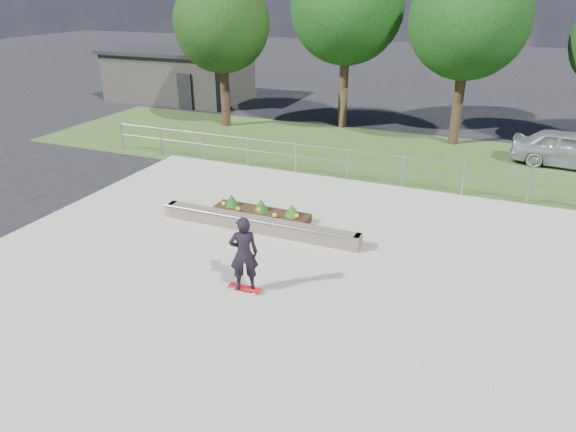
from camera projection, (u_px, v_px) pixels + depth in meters
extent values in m
plane|color=black|center=(256.00, 280.00, 12.33)|extent=(120.00, 120.00, 0.00)
cube|color=#2D481D|center=(370.00, 154.00, 21.60)|extent=(30.00, 8.00, 0.02)
cube|color=#9A9688|center=(256.00, 279.00, 12.32)|extent=(15.00, 15.00, 0.06)
cylinder|color=#9B9DA4|center=(122.00, 136.00, 21.93)|extent=(0.06, 0.06, 1.20)
cylinder|color=gray|center=(161.00, 141.00, 21.22)|extent=(0.06, 0.06, 1.20)
cylinder|color=#919599|center=(203.00, 147.00, 20.52)|extent=(0.06, 0.06, 1.20)
cylinder|color=gray|center=(248.00, 152.00, 19.82)|extent=(0.06, 0.06, 1.20)
cylinder|color=#989BA0|center=(296.00, 158.00, 19.11)|extent=(0.06, 0.06, 1.20)
cylinder|color=gray|center=(347.00, 165.00, 18.41)|extent=(0.06, 0.06, 1.20)
cylinder|color=gray|center=(403.00, 172.00, 17.70)|extent=(0.06, 0.06, 1.20)
cylinder|color=gray|center=(463.00, 180.00, 17.00)|extent=(0.06, 0.06, 1.20)
cylinder|color=gray|center=(529.00, 188.00, 16.29)|extent=(0.06, 0.06, 1.20)
cylinder|color=#909398|center=(348.00, 150.00, 18.18)|extent=(20.00, 0.04, 0.04)
cylinder|color=gray|center=(347.00, 162.00, 18.37)|extent=(20.00, 0.04, 0.04)
cube|color=#2D2B28|center=(180.00, 76.00, 31.86)|extent=(8.00, 5.00, 2.80)
cube|color=black|center=(178.00, 51.00, 31.24)|extent=(8.40, 5.40, 0.20)
cube|color=black|center=(185.00, 92.00, 29.17)|extent=(0.90, 0.10, 2.00)
cylinder|color=black|center=(225.00, 97.00, 25.51)|extent=(0.44, 0.44, 2.93)
sphere|color=black|center=(222.00, 24.00, 24.11)|extent=(4.55, 4.55, 4.55)
cylinder|color=#362315|center=(343.00, 93.00, 25.16)|extent=(0.44, 0.44, 3.38)
sphere|color=black|center=(347.00, 7.00, 23.56)|extent=(5.25, 5.25, 5.25)
cylinder|color=black|center=(457.00, 109.00, 22.43)|extent=(0.44, 0.44, 3.15)
sphere|color=black|center=(469.00, 19.00, 20.93)|extent=(4.90, 4.90, 4.90)
cube|color=brown|center=(258.00, 225.00, 14.59)|extent=(6.00, 0.40, 0.40)
cylinder|color=#999CA1|center=(255.00, 221.00, 14.34)|extent=(6.00, 0.06, 0.06)
cube|color=#67584B|center=(172.00, 209.00, 15.61)|extent=(0.15, 0.42, 0.40)
cube|color=brown|center=(357.00, 243.00, 13.57)|extent=(0.15, 0.42, 0.40)
cube|color=black|center=(258.00, 217.00, 15.24)|extent=(3.00, 1.20, 0.25)
sphere|color=yellow|center=(224.00, 204.00, 15.66)|extent=(0.14, 0.14, 0.14)
sphere|color=gold|center=(238.00, 209.00, 15.28)|extent=(0.14, 0.14, 0.14)
sphere|color=yellow|center=(259.00, 210.00, 15.24)|extent=(0.14, 0.14, 0.14)
sphere|color=yellow|center=(275.00, 215.00, 14.86)|extent=(0.14, 0.14, 0.14)
sphere|color=yellow|center=(296.00, 216.00, 14.82)|extent=(0.14, 0.14, 0.14)
cone|color=#154413|center=(232.00, 200.00, 15.68)|extent=(0.44, 0.44, 0.36)
cone|color=#164413|center=(261.00, 205.00, 15.33)|extent=(0.44, 0.44, 0.36)
cone|color=#204D16|center=(292.00, 210.00, 14.97)|extent=(0.44, 0.44, 0.36)
cylinder|color=silver|center=(233.00, 289.00, 11.79)|extent=(0.05, 0.03, 0.05)
cylinder|color=silver|center=(237.00, 285.00, 11.95)|extent=(0.05, 0.03, 0.05)
cylinder|color=white|center=(254.00, 294.00, 11.61)|extent=(0.05, 0.03, 0.05)
cylinder|color=silver|center=(257.00, 290.00, 11.76)|extent=(0.05, 0.03, 0.05)
cylinder|color=#A0A0A6|center=(235.00, 286.00, 11.86)|extent=(0.02, 0.18, 0.02)
cylinder|color=#A8A9AE|center=(255.00, 291.00, 11.68)|extent=(0.02, 0.18, 0.02)
cube|color=#B31616|center=(245.00, 288.00, 11.76)|extent=(0.80, 0.21, 0.02)
imported|color=black|center=(244.00, 253.00, 11.39)|extent=(0.77, 0.68, 1.77)
imported|color=#AFB5B9|center=(569.00, 149.00, 19.84)|extent=(4.30, 2.04, 1.42)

